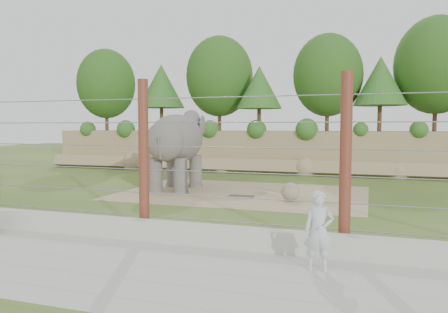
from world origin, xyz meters
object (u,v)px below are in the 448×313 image
(barrier_fence, at_px, (144,158))
(zookeeper, at_px, (319,231))
(stone_ball, at_px, (290,192))
(elephant, at_px, (176,150))

(barrier_fence, xyz_separation_m, zookeeper, (4.60, -1.47, -1.21))
(stone_ball, bearing_deg, zookeeper, -76.23)
(elephant, bearing_deg, zookeeper, -54.06)
(elephant, height_order, barrier_fence, barrier_fence)
(stone_ball, relative_size, zookeeper, 0.44)
(stone_ball, xyz_separation_m, zookeeper, (1.88, -7.66, 0.42))
(zookeeper, bearing_deg, barrier_fence, 155.66)
(elephant, relative_size, barrier_fence, 0.21)
(stone_ball, distance_m, zookeeper, 7.89)
(elephant, distance_m, barrier_fence, 7.96)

